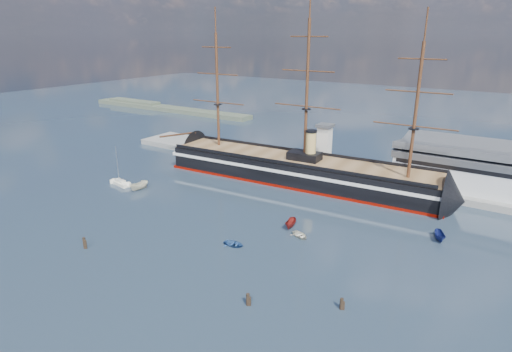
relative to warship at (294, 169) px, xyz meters
The scene contains 15 objects.
ground 20.46m from the warship, 85.76° to the right, with size 600.00×600.00×0.00m, color #273342.
quay 20.10m from the warship, 54.34° to the left, with size 180.00×18.00×2.00m, color slate.
warehouse 62.88m from the warship, 18.58° to the left, with size 63.00×21.00×11.60m.
quay_tower 14.89m from the warship, 70.98° to the left, with size 5.00×5.00×15.00m.
shoreline 156.86m from the warship, 151.43° to the left, with size 120.00×10.00×4.00m.
warship is the anchor object (origin of this frame).
sailboat 55.35m from the warship, 142.82° to the right, with size 8.13×3.77×12.54m.
motorboat_a 48.87m from the warship, 136.67° to the right, with size 7.72×2.83×3.09m, color beige.
motorboat_b 48.16m from the warship, 77.94° to the right, with size 3.07×1.23×1.43m, color #284C89.
motorboat_c 35.72m from the warship, 62.74° to the right, with size 6.30×2.31×2.52m, color maroon.
motorboat_e 40.72m from the warship, 59.44° to the right, with size 3.10×1.24×1.45m, color beige.
motorboat_f 52.18m from the warship, 21.14° to the right, with size 6.32×2.32×2.53m, color navy.
piling_near_left 68.38m from the warship, 104.60° to the right, with size 0.64×0.64×3.38m, color black.
piling_near_right 68.51m from the warship, 68.43° to the right, with size 0.64×0.64×3.02m, color black.
piling_far_right 68.36m from the warship, 54.68° to the right, with size 0.64×0.64×2.86m, color black.
Camera 1 is at (59.99, -56.84, 45.77)m, focal length 30.00 mm.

